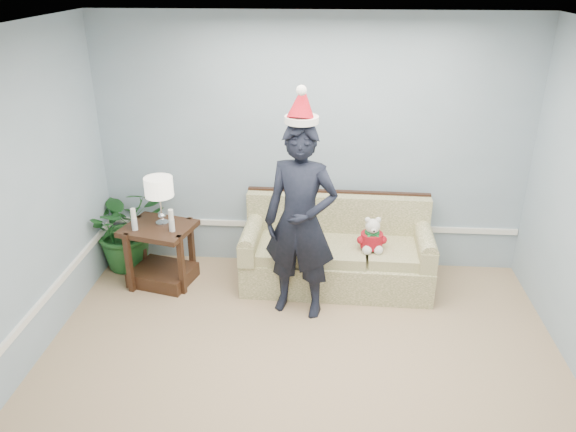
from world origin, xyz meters
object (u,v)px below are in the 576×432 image
Objects in this scene: table_lamp at (159,189)px; man at (301,222)px; side_table at (162,260)px; teddy_bear at (372,238)px; houseplant at (126,226)px; sofa at (337,254)px.

table_lamp is 1.52m from man.
teddy_bear is at bearing -0.69° from side_table.
man reaches higher than teddy_bear.
table_lamp is at bearing -28.99° from houseplant.
man is at bearing -120.21° from sofa.
sofa is 1.84m from side_table.
man reaches higher than sofa.
houseplant is 2.66m from teddy_bear.
table_lamp reaches higher than side_table.
table_lamp is at bearing -175.03° from sofa.
sofa is 5.41× the size of teddy_bear.
man is 5.21× the size of teddy_bear.
side_table is 0.61m from houseplant.
side_table is 0.82× the size of houseplant.
houseplant is (-2.29, 0.17, 0.16)m from sofa.
table_lamp is 0.80m from houseplant.
sofa is 0.91m from man.
table_lamp reaches higher than houseplant.
sofa is at bearing -4.14° from houseplant.
sofa is 1.94m from table_lamp.
sofa is 2.03× the size of houseplant.
houseplant is (-0.46, 0.32, 0.23)m from side_table.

